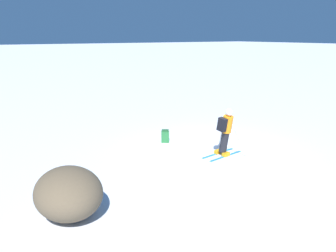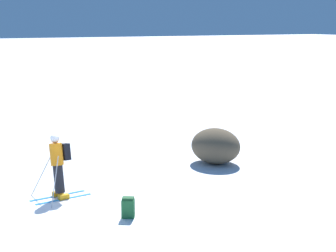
% 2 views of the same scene
% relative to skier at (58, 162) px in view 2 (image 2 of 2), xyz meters
% --- Properties ---
extents(ground_plane, '(300.00, 300.00, 0.00)m').
position_rel_skier_xyz_m(ground_plane, '(0.74, -0.01, -0.93)').
color(ground_plane, white).
extents(skier, '(1.28, 1.62, 1.71)m').
position_rel_skier_xyz_m(skier, '(0.00, 0.00, 0.00)').
color(skier, '#1E7AC6').
rests_on(skier, ground).
extents(spare_backpack, '(0.35, 0.37, 0.50)m').
position_rel_skier_xyz_m(spare_backpack, '(2.40, 0.90, -0.69)').
color(spare_backpack, '#236633').
rests_on(spare_backpack, ground).
extents(exposed_boulder_1, '(1.78, 1.51, 1.16)m').
position_rel_skier_xyz_m(exposed_boulder_1, '(-0.95, 5.63, -0.36)').
color(exposed_boulder_1, brown).
rests_on(exposed_boulder_1, ground).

